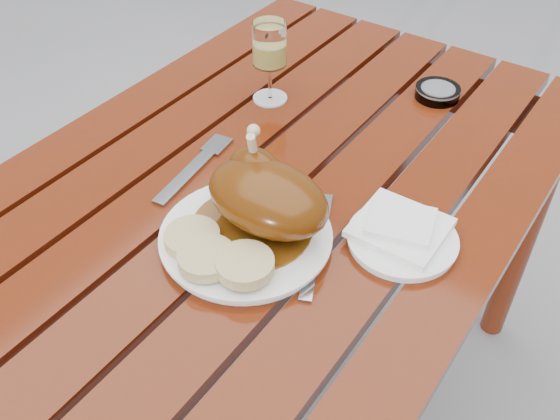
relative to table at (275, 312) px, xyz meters
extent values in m
plane|color=slate|center=(0.00, 0.00, -0.38)|extent=(60.00, 60.00, 0.00)
cube|color=#60220B|center=(0.00, 0.00, 0.00)|extent=(0.80, 1.20, 0.75)
cylinder|color=white|center=(0.06, -0.16, 0.38)|extent=(0.30, 0.30, 0.02)
cylinder|color=#5C300A|center=(0.06, -0.15, 0.39)|extent=(0.18, 0.18, 0.00)
ellipsoid|color=#632E07|center=(0.08, -0.13, 0.44)|extent=(0.19, 0.13, 0.10)
ellipsoid|color=#632E07|center=(0.04, -0.10, 0.46)|extent=(0.09, 0.06, 0.08)
cylinder|color=#C6B28C|center=(0.03, -0.10, 0.48)|extent=(0.03, 0.04, 0.10)
cylinder|color=tan|center=(0.01, -0.22, 0.40)|extent=(0.08, 0.08, 0.02)
cylinder|color=tan|center=(0.06, -0.24, 0.40)|extent=(0.08, 0.08, 0.02)
cylinder|color=tan|center=(0.11, -0.22, 0.41)|extent=(0.08, 0.08, 0.02)
cylinder|color=#F1DE6D|center=(-0.14, 0.18, 0.45)|extent=(0.07, 0.07, 0.16)
cylinder|color=white|center=(0.26, -0.03, 0.38)|extent=(0.19, 0.19, 0.01)
cube|color=white|center=(0.25, -0.02, 0.39)|extent=(0.13, 0.12, 0.01)
cylinder|color=#B2B7BC|center=(0.13, 0.38, 0.39)|extent=(0.11, 0.11, 0.02)
cube|color=gray|center=(-0.11, -0.08, 0.38)|extent=(0.05, 0.19, 0.01)
cube|color=gray|center=(0.16, -0.12, 0.38)|extent=(0.10, 0.18, 0.01)
camera|label=1|loc=(0.48, -0.68, 1.03)|focal=40.00mm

